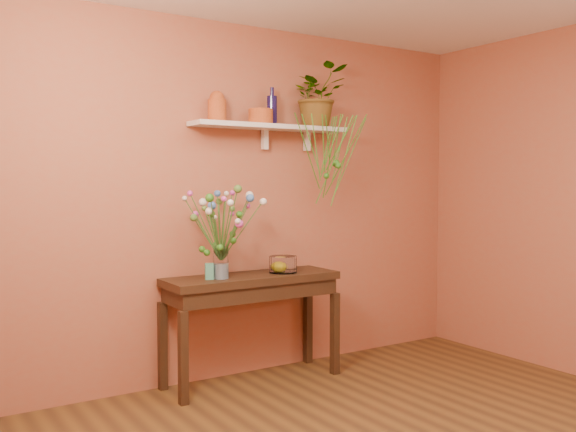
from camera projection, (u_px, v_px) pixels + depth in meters
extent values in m
cube|color=#A46449|center=(257.00, 201.00, 4.98)|extent=(4.00, 0.04, 2.70)
cube|color=#A46449|center=(48.00, 224.00, 2.22)|extent=(0.04, 4.00, 2.70)
cube|color=#3B2415|center=(252.00, 279.00, 4.72)|extent=(1.33, 0.43, 0.06)
cube|color=#3B2415|center=(252.00, 290.00, 4.72)|extent=(1.27, 0.39, 0.11)
cube|color=#3B2415|center=(183.00, 358.00, 4.24)|extent=(0.06, 0.06, 0.64)
cube|color=#3B2415|center=(335.00, 334.00, 4.93)|extent=(0.06, 0.06, 0.64)
cube|color=#3B2415|center=(163.00, 346.00, 4.56)|extent=(0.06, 0.06, 0.64)
cube|color=#3B2415|center=(308.00, 325.00, 5.24)|extent=(0.06, 0.06, 0.64)
cube|color=white|center=(271.00, 127.00, 4.87)|extent=(1.30, 0.24, 0.04)
cube|color=white|center=(265.00, 140.00, 4.95)|extent=(0.04, 0.05, 0.15)
cube|color=white|center=(307.00, 142.00, 5.17)|extent=(0.04, 0.05, 0.15)
cylinder|color=#BA5225|center=(217.00, 111.00, 4.63)|extent=(0.17, 0.17, 0.16)
sphere|color=#BA5225|center=(217.00, 98.00, 4.62)|extent=(0.11, 0.11, 0.11)
cylinder|color=#BA5225|center=(261.00, 117.00, 4.81)|extent=(0.24, 0.24, 0.11)
cylinder|color=#161041|center=(272.00, 111.00, 4.89)|extent=(0.09, 0.09, 0.22)
cylinder|color=#161041|center=(272.00, 92.00, 4.88)|extent=(0.04, 0.04, 0.07)
imported|color=#32781D|center=(317.00, 96.00, 5.08)|extent=(0.46, 0.40, 0.50)
cylinder|color=#32781D|center=(330.00, 157.00, 5.03)|extent=(0.05, 0.13, 0.65)
cylinder|color=green|center=(334.00, 160.00, 4.99)|extent=(0.20, 0.24, 0.70)
cylinder|color=green|center=(340.00, 150.00, 5.06)|extent=(0.11, 0.07, 0.53)
cylinder|color=#32781D|center=(328.00, 139.00, 4.99)|extent=(0.10, 0.08, 0.37)
cylinder|color=green|center=(330.00, 140.00, 5.05)|extent=(0.07, 0.06, 0.38)
cylinder|color=green|center=(311.00, 144.00, 4.94)|extent=(0.23, 0.08, 0.45)
cylinder|color=#32781D|center=(341.00, 143.00, 5.02)|extent=(0.19, 0.15, 0.43)
cylinder|color=green|center=(327.00, 145.00, 5.04)|extent=(0.11, 0.03, 0.45)
cylinder|color=green|center=(332.00, 146.00, 4.96)|extent=(0.06, 0.23, 0.49)
cylinder|color=#32781D|center=(346.00, 155.00, 4.97)|extent=(0.18, 0.31, 0.63)
cylinder|color=green|center=(344.00, 161.00, 4.99)|extent=(0.11, 0.20, 0.72)
cylinder|color=green|center=(349.00, 159.00, 5.14)|extent=(0.31, 0.07, 0.67)
cylinder|color=#32781D|center=(323.00, 144.00, 4.93)|extent=(0.10, 0.10, 0.45)
cylinder|color=green|center=(337.00, 140.00, 4.97)|extent=(0.09, 0.21, 0.39)
cylinder|color=green|center=(316.00, 148.00, 4.91)|extent=(0.17, 0.12, 0.51)
cylinder|color=#32781D|center=(307.00, 152.00, 4.89)|extent=(0.31, 0.11, 0.58)
sphere|color=#32781D|center=(326.00, 176.00, 5.01)|extent=(0.05, 0.05, 0.05)
sphere|color=#32781D|center=(335.00, 164.00, 5.05)|extent=(0.05, 0.05, 0.05)
sphere|color=#32781D|center=(337.00, 163.00, 5.00)|extent=(0.05, 0.05, 0.05)
sphere|color=#32781D|center=(338.00, 166.00, 4.99)|extent=(0.05, 0.05, 0.05)
cylinder|color=white|center=(221.00, 263.00, 4.53)|extent=(0.11, 0.11, 0.23)
cylinder|color=silver|center=(221.00, 271.00, 4.53)|extent=(0.10, 0.10, 0.11)
cylinder|color=#386B28|center=(230.00, 242.00, 4.45)|extent=(0.05, 0.20, 0.27)
sphere|color=#D641B1|center=(239.00, 224.00, 4.37)|extent=(0.06, 0.06, 0.06)
cylinder|color=#386B28|center=(229.00, 241.00, 4.43)|extent=(0.03, 0.22, 0.29)
sphere|color=white|center=(238.00, 221.00, 4.34)|extent=(0.04, 0.04, 0.04)
cylinder|color=#386B28|center=(229.00, 225.00, 4.45)|extent=(0.05, 0.18, 0.51)
sphere|color=#548938|center=(238.00, 189.00, 4.37)|extent=(0.06, 0.06, 0.06)
cylinder|color=#386B28|center=(235.00, 229.00, 4.50)|extent=(0.17, 0.14, 0.45)
sphere|color=#4579CA|center=(250.00, 198.00, 4.48)|extent=(0.06, 0.06, 0.06)
cylinder|color=#386B28|center=(242.00, 231.00, 4.48)|extent=(0.22, 0.23, 0.43)
sphere|color=white|center=(263.00, 202.00, 4.44)|extent=(0.05, 0.05, 0.05)
cylinder|color=#386B28|center=(230.00, 237.00, 4.51)|extent=(0.11, 0.09, 0.33)
sphere|color=#32781D|center=(239.00, 214.00, 4.50)|extent=(0.05, 0.05, 0.05)
cylinder|color=#386B28|center=(235.00, 228.00, 4.53)|extent=(0.20, 0.09, 0.46)
sphere|color=white|center=(250.00, 195.00, 4.54)|extent=(0.06, 0.06, 0.06)
cylinder|color=#386B28|center=(235.00, 233.00, 4.57)|extent=(0.22, 0.02, 0.38)
sphere|color=#D641B1|center=(248.00, 206.00, 4.61)|extent=(0.04, 0.04, 0.04)
cylinder|color=#386B28|center=(227.00, 234.00, 4.56)|extent=(0.12, 0.04, 0.36)
sphere|color=#548938|center=(232.00, 209.00, 4.59)|extent=(0.04, 0.04, 0.04)
cylinder|color=#386B28|center=(227.00, 226.00, 4.59)|extent=(0.15, 0.11, 0.48)
sphere|color=#D641B1|center=(232.00, 193.00, 4.66)|extent=(0.04, 0.04, 0.04)
cylinder|color=#386B28|center=(227.00, 236.00, 4.61)|extent=(0.15, 0.13, 0.33)
sphere|color=#D641B1|center=(232.00, 214.00, 4.69)|extent=(0.04, 0.04, 0.04)
cylinder|color=#386B28|center=(224.00, 226.00, 4.57)|extent=(0.09, 0.09, 0.47)
sphere|color=white|center=(226.00, 194.00, 4.61)|extent=(0.04, 0.04, 0.04)
cylinder|color=#386B28|center=(220.00, 230.00, 4.61)|extent=(0.08, 0.19, 0.42)
sphere|color=#548938|center=(219.00, 201.00, 4.70)|extent=(0.05, 0.05, 0.05)
cylinder|color=#386B28|center=(219.00, 226.00, 4.57)|extent=(0.04, 0.12, 0.47)
sphere|color=#4579CA|center=(217.00, 194.00, 4.61)|extent=(0.05, 0.05, 0.05)
cylinder|color=#386B28|center=(218.00, 238.00, 4.58)|extent=(0.02, 0.14, 0.30)
sphere|color=white|center=(215.00, 218.00, 4.63)|extent=(0.04, 0.04, 0.04)
cylinder|color=#386B28|center=(216.00, 237.00, 4.58)|extent=(0.01, 0.16, 0.32)
sphere|color=#32781D|center=(211.00, 214.00, 4.63)|extent=(0.06, 0.06, 0.06)
cylinder|color=#386B28|center=(212.00, 231.00, 4.54)|extent=(0.09, 0.12, 0.41)
sphere|color=white|center=(203.00, 202.00, 4.55)|extent=(0.06, 0.06, 0.06)
cylinder|color=#386B28|center=(215.00, 235.00, 4.53)|extent=(0.07, 0.08, 0.35)
sphere|color=#D641B1|center=(208.00, 211.00, 4.53)|extent=(0.04, 0.04, 0.04)
cylinder|color=#386B28|center=(213.00, 234.00, 4.52)|extent=(0.10, 0.07, 0.37)
sphere|color=#548938|center=(204.00, 208.00, 4.51)|extent=(0.04, 0.04, 0.04)
cylinder|color=#386B28|center=(208.00, 237.00, 4.53)|extent=(0.15, 0.13, 0.33)
sphere|color=#D641B1|center=(195.00, 214.00, 4.53)|extent=(0.05, 0.05, 0.05)
cylinder|color=#386B28|center=(206.00, 227.00, 4.47)|extent=(0.22, 0.06, 0.48)
sphere|color=#D641B1|center=(190.00, 193.00, 4.42)|extent=(0.04, 0.04, 0.04)
cylinder|color=#386B28|center=(203.00, 230.00, 4.45)|extent=(0.27, 0.04, 0.45)
sphere|color=white|center=(184.00, 198.00, 4.38)|extent=(0.04, 0.04, 0.04)
cylinder|color=#386B28|center=(208.00, 239.00, 4.45)|extent=(0.22, 0.03, 0.31)
sphere|color=#548938|center=(194.00, 218.00, 4.38)|extent=(0.05, 0.05, 0.05)
cylinder|color=#386B28|center=(216.00, 233.00, 4.48)|extent=(0.09, 0.04, 0.39)
sphere|color=#4579CA|center=(212.00, 206.00, 4.43)|extent=(0.06, 0.06, 0.06)
cylinder|color=#386B28|center=(215.00, 236.00, 4.42)|extent=(0.16, 0.15, 0.36)
sphere|color=white|center=(209.00, 211.00, 4.31)|extent=(0.05, 0.05, 0.05)
cylinder|color=#386B28|center=(215.00, 230.00, 4.38)|extent=(0.18, 0.20, 0.46)
sphere|color=#32781D|center=(210.00, 198.00, 4.25)|extent=(0.06, 0.06, 0.06)
cylinder|color=#386B28|center=(226.00, 232.00, 4.38)|extent=(0.07, 0.28, 0.42)
sphere|color=white|center=(230.00, 203.00, 4.24)|extent=(0.05, 0.05, 0.05)
cylinder|color=#386B28|center=(222.00, 230.00, 4.37)|extent=(0.11, 0.28, 0.45)
sphere|color=#D641B1|center=(224.00, 199.00, 4.21)|extent=(0.04, 0.04, 0.04)
sphere|color=#32781D|center=(233.00, 241.00, 4.49)|extent=(0.05, 0.05, 0.05)
sphere|color=#32781D|center=(220.00, 248.00, 4.42)|extent=(0.05, 0.05, 0.05)
sphere|color=#32781D|center=(233.00, 234.00, 4.62)|extent=(0.05, 0.05, 0.05)
sphere|color=#32781D|center=(207.00, 253.00, 4.45)|extent=(0.05, 0.05, 0.05)
sphere|color=#32781D|center=(202.00, 249.00, 4.47)|extent=(0.05, 0.05, 0.05)
sphere|color=#32781D|center=(215.00, 245.00, 4.61)|extent=(0.05, 0.05, 0.05)
cylinder|color=white|center=(283.00, 264.00, 4.83)|extent=(0.21, 0.21, 0.13)
cylinder|color=white|center=(283.00, 272.00, 4.83)|extent=(0.21, 0.21, 0.01)
sphere|color=yellow|center=(280.00, 266.00, 4.84)|extent=(0.08, 0.08, 0.08)
cube|color=teal|center=(209.00, 271.00, 4.49)|extent=(0.07, 0.06, 0.12)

